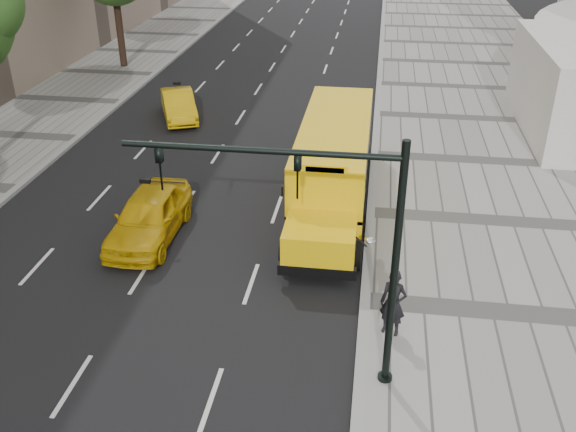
# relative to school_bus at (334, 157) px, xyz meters

# --- Properties ---
(ground) EXTENTS (140.00, 140.00, 0.00)m
(ground) POSITION_rel_school_bus_xyz_m (-4.50, -1.21, -1.76)
(ground) COLOR black
(ground) RESTS_ON ground
(sidewalk_museum) EXTENTS (12.00, 140.00, 0.15)m
(sidewalk_museum) POSITION_rel_school_bus_xyz_m (7.50, -1.21, -1.69)
(sidewalk_museum) COLOR gray
(sidewalk_museum) RESTS_ON ground
(curb_museum) EXTENTS (0.30, 140.00, 0.15)m
(curb_museum) POSITION_rel_school_bus_xyz_m (1.50, -1.21, -1.69)
(curb_museum) COLOR gray
(curb_museum) RESTS_ON ground
(curb_far) EXTENTS (0.30, 140.00, 0.15)m
(curb_far) POSITION_rel_school_bus_xyz_m (-12.50, -1.21, -1.69)
(curb_far) COLOR gray
(curb_far) RESTS_ON ground
(school_bus) EXTENTS (2.96, 11.56, 3.19)m
(school_bus) POSITION_rel_school_bus_xyz_m (0.00, 0.00, 0.00)
(school_bus) COLOR yellow
(school_bus) RESTS_ON ground
(taxi_near) EXTENTS (1.98, 4.89, 1.67)m
(taxi_near) POSITION_rel_school_bus_xyz_m (-5.97, -3.89, -0.93)
(taxi_near) COLOR #D1A00A
(taxi_near) RESTS_ON ground
(taxi_far) EXTENTS (3.07, 4.60, 1.43)m
(taxi_far) POSITION_rel_school_bus_xyz_m (-8.57, 8.15, -1.05)
(taxi_far) COLOR #D1A00A
(taxi_far) RESTS_ON ground
(pedestrian) EXTENTS (0.80, 0.63, 1.92)m
(pedestrian) POSITION_rel_school_bus_xyz_m (2.23, -8.19, -0.65)
(pedestrian) COLOR black
(pedestrian) RESTS_ON sidewalk_museum
(traffic_signal) EXTENTS (6.18, 0.36, 6.40)m
(traffic_signal) POSITION_rel_school_bus_xyz_m (0.69, -10.05, 2.33)
(traffic_signal) COLOR black
(traffic_signal) RESTS_ON ground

